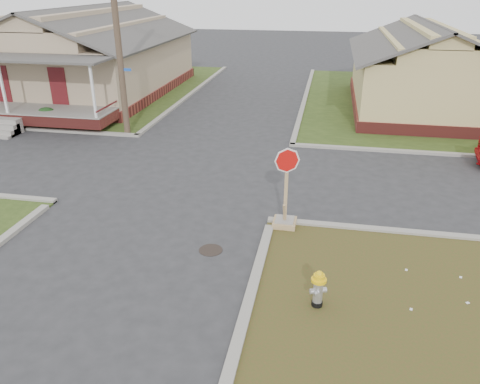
# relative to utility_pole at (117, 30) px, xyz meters

# --- Properties ---
(ground) EXTENTS (120.00, 120.00, 0.00)m
(ground) POSITION_rel_utility_pole_xyz_m (4.20, -8.90, -4.66)
(ground) COLOR #2B2B2E
(ground) RESTS_ON ground
(verge_far_left) EXTENTS (19.00, 19.00, 0.05)m
(verge_far_left) POSITION_rel_utility_pole_xyz_m (-8.80, 9.10, -4.64)
(verge_far_left) COLOR #2E4017
(verge_far_left) RESTS_ON ground
(curbs) EXTENTS (80.00, 40.00, 0.12)m
(curbs) POSITION_rel_utility_pole_xyz_m (4.20, -3.90, -4.66)
(curbs) COLOR gray
(curbs) RESTS_ON ground
(manhole) EXTENTS (0.64, 0.64, 0.01)m
(manhole) POSITION_rel_utility_pole_xyz_m (6.40, -9.40, -4.66)
(manhole) COLOR black
(manhole) RESTS_ON ground
(corner_house) EXTENTS (10.10, 15.50, 5.30)m
(corner_house) POSITION_rel_utility_pole_xyz_m (-5.80, 7.78, -2.38)
(corner_house) COLOR maroon
(corner_house) RESTS_ON ground
(side_house_yellow) EXTENTS (7.60, 11.60, 4.70)m
(side_house_yellow) POSITION_rel_utility_pole_xyz_m (14.20, 7.60, -2.47)
(side_house_yellow) COLOR maroon
(side_house_yellow) RESTS_ON ground
(utility_pole) EXTENTS (1.80, 0.28, 9.00)m
(utility_pole) POSITION_rel_utility_pole_xyz_m (0.00, 0.00, 0.00)
(utility_pole) COLOR #453628
(utility_pole) RESTS_ON ground
(fire_hydrant) EXTENTS (0.34, 0.34, 0.90)m
(fire_hydrant) POSITION_rel_utility_pole_xyz_m (9.30, -11.29, -4.12)
(fire_hydrant) COLOR black
(fire_hydrant) RESTS_ON ground
(stop_sign) EXTENTS (0.68, 0.67, 2.41)m
(stop_sign) POSITION_rel_utility_pole_xyz_m (8.22, -7.71, -4.09)
(stop_sign) COLOR tan
(stop_sign) RESTS_ON ground
(hedge_right) EXTENTS (1.27, 1.04, 0.97)m
(hedge_right) POSITION_rel_utility_pole_xyz_m (-4.34, 0.43, -4.13)
(hedge_right) COLOR #163E18
(hedge_right) RESTS_ON verge_far_left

